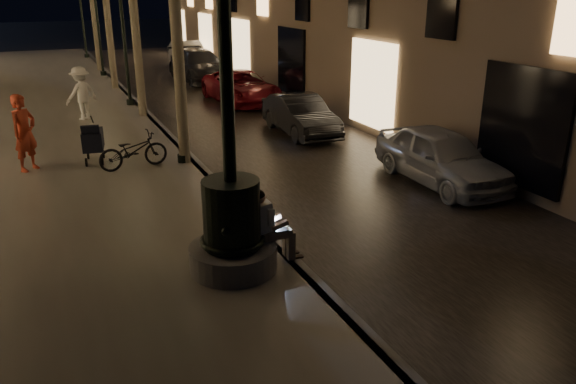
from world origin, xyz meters
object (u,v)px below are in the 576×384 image
fountain_lamppost (231,210)px  car_third (241,87)px  lamp_curb_b (122,21)px  pedestrian_red (24,133)px  car_second (300,115)px  car_rear (199,65)px  stroller (93,140)px  lamp_curb_c (96,12)px  car_fifth (188,54)px  car_front (441,156)px  lamp_curb_a (175,40)px  lamp_curb_d (81,6)px  seated_man_laptop (268,223)px  bicycle (133,151)px  pedestrian_white (81,93)px

fountain_lamppost → car_third: bearing=69.7°
lamp_curb_b → pedestrian_red: lamp_curb_b is taller
car_second → car_rear: (0.00, 11.61, 0.13)m
pedestrian_red → stroller: bearing=-44.3°
lamp_curb_b → lamp_curb_c: 8.00m
lamp_curb_b → car_fifth: bearing=64.5°
lamp_curb_c → car_front: bearing=-74.7°
fountain_lamppost → car_second: (5.00, 8.04, -0.60)m
fountain_lamppost → lamp_curb_a: size_ratio=1.08×
fountain_lamppost → lamp_curb_b: 14.16m
car_third → pedestrian_red: pedestrian_red is taller
fountain_lamppost → car_rear: size_ratio=1.02×
car_second → pedestrian_red: 8.00m
car_second → lamp_curb_a: bearing=-152.6°
fountain_lamppost → lamp_curb_c: bearing=88.2°
car_third → car_fifth: 10.99m
lamp_curb_b → lamp_curb_c: (0.00, 8.00, 0.00)m
lamp_curb_c → car_third: size_ratio=1.06×
lamp_curb_c → car_front: (5.34, -19.55, -2.57)m
lamp_curb_a → stroller: size_ratio=4.11×
lamp_curb_d → car_rear: bearing=-67.4°
lamp_curb_b → seated_man_laptop: bearing=-90.4°
lamp_curb_a → lamp_curb_d: (0.00, 24.00, 0.00)m
pedestrian_red → car_front: bearing=-70.2°
lamp_curb_a → seated_man_laptop: bearing=-90.9°
car_third → car_rear: bearing=88.5°
stroller → car_rear: 14.26m
lamp_curb_d → car_fifth: size_ratio=1.11×
car_rear → bicycle: (-5.53, -13.65, -0.10)m
car_third → pedestrian_white: size_ratio=2.58×
fountain_lamppost → lamp_curb_d: bearing=88.7°
lamp_curb_a → car_second: 5.44m
seated_man_laptop → lamp_curb_d: bearing=89.8°
lamp_curb_b → car_fifth: (5.02, 10.51, -2.52)m
lamp_curb_d → stroller: lamp_curb_d is taller
stroller → car_fifth: size_ratio=0.27×
car_front → car_fifth: car_fifth is taller
lamp_curb_c → car_fifth: (5.02, 2.51, -2.52)m
car_rear → pedestrian_white: (-6.13, -7.50, 0.34)m
lamp_curb_b → lamp_curb_d: (0.00, 16.00, 0.00)m
lamp_curb_c → pedestrian_red: size_ratio=2.57×
pedestrian_red → bicycle: (2.37, -0.90, -0.49)m
lamp_curb_b → pedestrian_red: (-3.60, -7.10, -2.10)m
lamp_curb_a → car_front: size_ratio=1.24×
seated_man_laptop → lamp_curb_c: 22.13m
lamp_curb_c → pedestrian_white: size_ratio=2.73×
seated_man_laptop → stroller: seated_man_laptop is taller
seated_man_laptop → car_rear: car_rear is taller
lamp_curb_d → car_front: 28.18m
pedestrian_red → bicycle: size_ratio=1.10×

